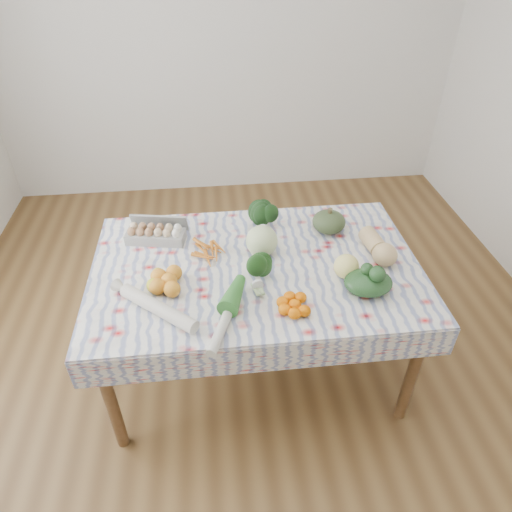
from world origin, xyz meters
TOP-DOWN VIEW (x-y plane):
  - ground at (0.00, 0.00)m, footprint 4.50×4.50m
  - wall_back at (0.00, 2.25)m, footprint 4.00×0.04m
  - dining_table at (0.00, 0.00)m, footprint 1.60×1.00m
  - tablecloth at (0.00, 0.00)m, footprint 1.66×1.06m
  - egg_carton at (-0.52, 0.27)m, footprint 0.33×0.18m
  - carrot_bunch at (-0.22, 0.11)m, footprint 0.24×0.23m
  - kale_bunch at (0.07, 0.30)m, footprint 0.18×0.16m
  - kabocha_squash at (0.44, 0.26)m, footprint 0.19×0.19m
  - cabbage at (0.04, 0.09)m, footprint 0.21×0.21m
  - butternut_squash at (0.64, 0.01)m, footprint 0.16×0.28m
  - orange_cluster at (-0.43, -0.12)m, footprint 0.26×0.26m
  - broccoli at (-0.02, -0.15)m, footprint 0.15×0.15m
  - mandarin_cluster at (0.14, -0.33)m, footprint 0.19×0.19m
  - grapefruit at (0.43, -0.14)m, footprint 0.15×0.15m
  - spinach_bag at (0.50, -0.25)m, footprint 0.24×0.20m
  - daikon at (-0.47, -0.29)m, footprint 0.38×0.34m
  - leek at (-0.17, -0.37)m, footprint 0.20×0.43m

SIDE VIEW (x-z plane):
  - ground at x=0.00m, z-range 0.00..0.00m
  - dining_table at x=0.00m, z-range 0.30..1.05m
  - tablecloth at x=0.00m, z-range 0.75..0.76m
  - carrot_bunch at x=-0.22m, z-range 0.76..0.80m
  - leek at x=-0.17m, z-range 0.76..0.81m
  - mandarin_cluster at x=0.14m, z-range 0.76..0.82m
  - daikon at x=-0.47m, z-range 0.76..0.83m
  - orange_cluster at x=-0.43m, z-range 0.76..0.85m
  - egg_carton at x=-0.52m, z-range 0.76..0.85m
  - broccoli at x=-0.02m, z-range 0.76..0.86m
  - spinach_bag at x=0.50m, z-range 0.76..0.86m
  - kabocha_squash at x=0.44m, z-range 0.76..0.88m
  - grapefruit at x=0.43m, z-range 0.76..0.88m
  - butternut_squash at x=0.64m, z-range 0.76..0.89m
  - kale_bunch at x=0.07m, z-range 0.76..0.92m
  - cabbage at x=0.04m, z-range 0.76..0.93m
  - wall_back at x=0.00m, z-range 0.00..2.80m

